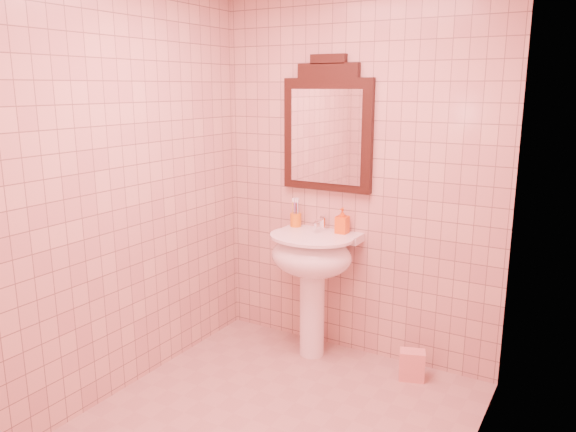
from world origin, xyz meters
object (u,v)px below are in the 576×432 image
Objects in this scene: toothbrush_cup at (296,219)px; towel at (412,365)px; pedestal_sink at (312,264)px; mirror at (327,129)px; soap_dispenser at (342,221)px.

towel is (0.93, -0.13, -0.82)m from toothbrush_cup.
mirror is at bearing 90.00° from pedestal_sink.
soap_dispenser reaches higher than pedestal_sink.
pedestal_sink is at bearing -35.39° from toothbrush_cup.
toothbrush_cup is at bearing 172.11° from towel.
toothbrush_cup is at bearing 144.61° from pedestal_sink.
soap_dispenser reaches higher than towel.
pedestal_sink is 0.96× the size of mirror.
toothbrush_cup is 1.03× the size of soap_dispenser.
pedestal_sink is 0.36m from soap_dispenser.
mirror reaches higher than towel.
towel is at bearing 1.77° from pedestal_sink.
pedestal_sink is 4.81× the size of toothbrush_cup.
soap_dispenser is at bearing 167.52° from towel.
towel is (0.57, -0.13, -0.85)m from soap_dispenser.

